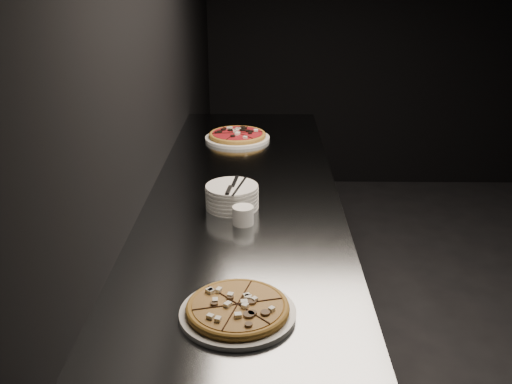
{
  "coord_description": "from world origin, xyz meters",
  "views": [
    {
      "loc": [
        -2.05,
        -2.09,
        1.77
      ],
      "look_at": [
        -2.08,
        -0.16,
        0.98
      ],
      "focal_mm": 40.0,
      "sensor_mm": 36.0,
      "label": 1
    }
  ],
  "objects_px": {
    "counter": "(245,291)",
    "pizza_mushroom": "(238,309)",
    "cutlery": "(234,186)",
    "pizza_tomato": "(237,136)",
    "plate_stack": "(232,196)",
    "ramekin": "(243,215)"
  },
  "relations": [
    {
      "from": "pizza_mushroom",
      "to": "cutlery",
      "type": "relative_size",
      "value": 1.62
    },
    {
      "from": "pizza_mushroom",
      "to": "pizza_tomato",
      "type": "bearing_deg",
      "value": 92.62
    },
    {
      "from": "pizza_tomato",
      "to": "cutlery",
      "type": "distance_m",
      "value": 0.87
    },
    {
      "from": "counter",
      "to": "pizza_mushroom",
      "type": "distance_m",
      "value": 0.98
    },
    {
      "from": "pizza_mushroom",
      "to": "ramekin",
      "type": "distance_m",
      "value": 0.55
    },
    {
      "from": "counter",
      "to": "cutlery",
      "type": "distance_m",
      "value": 0.58
    },
    {
      "from": "counter",
      "to": "pizza_tomato",
      "type": "xyz_separation_m",
      "value": [
        -0.06,
        0.69,
        0.48
      ]
    },
    {
      "from": "counter",
      "to": "plate_stack",
      "type": "distance_m",
      "value": 0.53
    },
    {
      "from": "pizza_tomato",
      "to": "ramekin",
      "type": "relative_size",
      "value": 4.48
    },
    {
      "from": "pizza_mushroom",
      "to": "pizza_tomato",
      "type": "height_order",
      "value": "pizza_tomato"
    },
    {
      "from": "counter",
      "to": "ramekin",
      "type": "xyz_separation_m",
      "value": [
        0.01,
        -0.3,
        0.49
      ]
    },
    {
      "from": "counter",
      "to": "cutlery",
      "type": "height_order",
      "value": "cutlery"
    },
    {
      "from": "pizza_mushroom",
      "to": "plate_stack",
      "type": "distance_m",
      "value": 0.7
    },
    {
      "from": "counter",
      "to": "plate_stack",
      "type": "height_order",
      "value": "plate_stack"
    },
    {
      "from": "pizza_tomato",
      "to": "ramekin",
      "type": "bearing_deg",
      "value": -86.28
    },
    {
      "from": "cutlery",
      "to": "ramekin",
      "type": "distance_m",
      "value": 0.14
    },
    {
      "from": "pizza_tomato",
      "to": "pizza_mushroom",
      "type": "bearing_deg",
      "value": -87.38
    },
    {
      "from": "ramekin",
      "to": "plate_stack",
      "type": "bearing_deg",
      "value": 107.78
    },
    {
      "from": "counter",
      "to": "ramekin",
      "type": "bearing_deg",
      "value": -88.6
    },
    {
      "from": "pizza_tomato",
      "to": "ramekin",
      "type": "xyz_separation_m",
      "value": [
        0.06,
        -1.0,
        0.01
      ]
    },
    {
      "from": "pizza_mushroom",
      "to": "counter",
      "type": "bearing_deg",
      "value": 90.91
    },
    {
      "from": "counter",
      "to": "plate_stack",
      "type": "bearing_deg",
      "value": -103.39
    }
  ]
}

